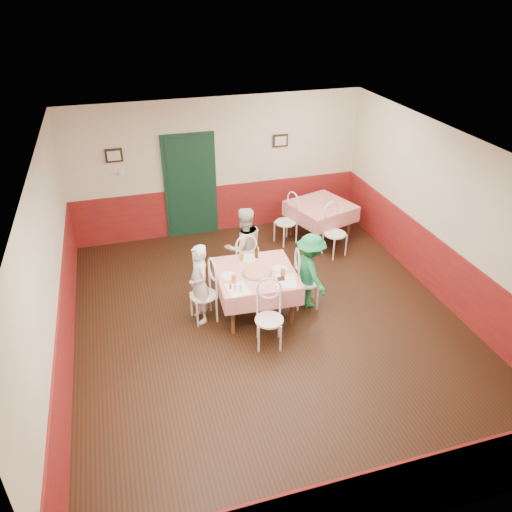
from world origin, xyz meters
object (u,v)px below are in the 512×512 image
object	(u,v)px
glass_a	(234,279)
glass_b	(283,273)
pizza	(257,273)
chair_near	(269,320)
chair_second_a	(286,222)
chair_far	(245,262)
diner_right	(310,271)
chair_second_b	(335,234)
diner_far	(244,247)
chair_left	(203,295)
beer_bottle	(256,253)
glass_c	(241,257)
wallet	(281,279)
main_table	(256,292)
chair_right	(307,282)
diner_left	(199,284)
second_table	(320,221)

from	to	relation	value
glass_a	glass_b	bearing A→B (deg)	-3.24
pizza	glass_b	bearing A→B (deg)	-28.28
chair_near	chair_second_a	xyz separation A→B (m)	(1.30, 2.98, 0.00)
chair_far	diner_right	bearing A→B (deg)	138.87
chair_second_b	diner_far	distance (m)	2.03
chair_left	chair_far	size ratio (longest dim) A/B	1.00
glass_a	beer_bottle	world-z (taller)	beer_bottle
glass_b	glass_c	bearing A→B (deg)	126.31
chair_near	chair_second_b	bearing A→B (deg)	61.63
chair_second_a	wallet	xyz separation A→B (m)	(-0.95, -2.44, 0.32)
glass_c	diner_right	distance (m)	1.14
glass_b	glass_a	bearing A→B (deg)	176.76
chair_left	diner_far	xyz separation A→B (m)	(0.90, 0.85, 0.27)
chair_left	glass_b	xyz separation A→B (m)	(1.21, -0.29, 0.38)
beer_bottle	main_table	bearing A→B (deg)	-107.06
chair_far	pizza	distance (m)	0.95
wallet	glass_b	bearing A→B (deg)	55.23
chair_left	chair_far	bearing A→B (deg)	124.82
chair_second_a	glass_b	xyz separation A→B (m)	(-0.89, -2.37, 0.38)
chair_left	wallet	bearing A→B (deg)	65.66
glass_a	wallet	distance (m)	0.72
chair_right	glass_c	world-z (taller)	chair_right
beer_bottle	diner_left	xyz separation A→B (m)	(-1.03, -0.36, -0.20)
chair_right	diner_left	xyz separation A→B (m)	(-1.75, 0.10, 0.21)
second_table	chair_second_b	xyz separation A→B (m)	(-0.00, -0.75, 0.08)
chair_second_b	second_table	bearing A→B (deg)	72.13
chair_right	glass_a	distance (m)	1.32
chair_left	glass_b	bearing A→B (deg)	69.64
chair_second_b	glass_b	world-z (taller)	chair_second_b
chair_left	second_table	bearing A→B (deg)	119.26
chair_right	chair_second_b	world-z (taller)	same
wallet	beer_bottle	bearing A→B (deg)	107.04
glass_b	pizza	bearing A→B (deg)	151.72
glass_c	wallet	distance (m)	0.85
chair_right	glass_c	size ratio (longest dim) A/B	6.98
main_table	wallet	world-z (taller)	wallet
second_table	chair_second_a	xyz separation A→B (m)	(-0.75, 0.00, 0.08)
chair_left	diner_left	size ratio (longest dim) A/B	0.68
main_table	chair_near	xyz separation A→B (m)	(-0.05, -0.85, 0.08)
diner_right	chair_near	bearing A→B (deg)	122.80
main_table	wallet	size ratio (longest dim) A/B	11.09
chair_near	glass_b	size ratio (longest dim) A/B	6.92
pizza	diner_far	world-z (taller)	diner_far
glass_c	diner_right	bearing A→B (deg)	-24.76
chair_right	diner_far	bearing A→B (deg)	50.89
chair_left	beer_bottle	size ratio (longest dim) A/B	4.27
main_table	chair_far	bearing A→B (deg)	86.71
glass_b	glass_c	world-z (taller)	glass_b
chair_left	diner_left	distance (m)	0.22
wallet	diner_far	xyz separation A→B (m)	(-0.25, 1.21, -0.05)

